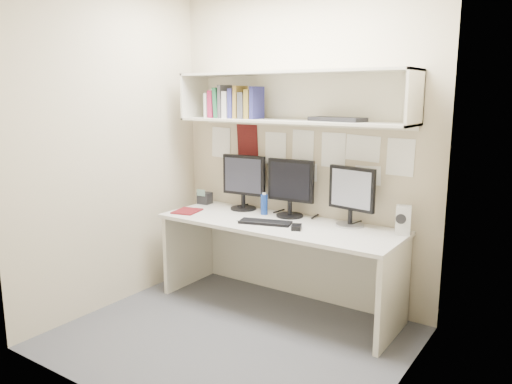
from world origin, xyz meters
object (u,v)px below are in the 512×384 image
Objects in this scene: keyboard at (265,222)px; monitor_right at (351,194)px; speaker at (403,220)px; desk at (278,265)px; maroon_notebook at (187,211)px; monitor_left at (244,180)px; monitor_center at (291,186)px; desk_phone at (205,198)px.

monitor_right is at bearing 12.16° from keyboard.
keyboard is 1.95× the size of speaker.
desk is 0.84m from monitor_right.
desk is 8.28× the size of maroon_notebook.
maroon_notebook is at bearing -138.12° from monitor_left.
monitor_right is 0.44m from speaker.
monitor_center is 1.17× the size of keyboard.
desk is 0.83m from monitor_left.
monitor_right reaches higher than speaker.
maroon_notebook reaches higher than desk.
monitor_center reaches higher than keyboard.
desk is at bearing -2.96° from maroon_notebook.
desk_phone is (-1.88, -0.01, -0.05)m from speaker.
keyboard is at bearing -100.12° from monitor_center.
speaker is at bearing -3.20° from monitor_center.
desk is 4.30× the size of monitor_right.
monitor_left is 1.03m from monitor_right.
desk_phone is (-0.09, 0.35, 0.05)m from maroon_notebook.
keyboard is (0.44, -0.32, -0.25)m from monitor_left.
monitor_center is at bearing 95.81° from desk.
monitor_left reaches higher than monitor_center.
monitor_right is (0.52, 0.22, 0.62)m from desk.
monitor_center reaches higher than maroon_notebook.
desk is 4.84× the size of keyboard.
monitor_left is at bearing 163.15° from speaker.
desk_phone reaches higher than maroon_notebook.
monitor_left is 0.48m from monitor_center.
keyboard is at bearing -179.27° from speaker.
desk_phone is at bearing 163.91° from speaker.
monitor_left is 1.04× the size of monitor_right.
keyboard is at bearing -122.49° from desk.
monitor_left is 2.01× the size of maroon_notebook.
keyboard is at bearing -21.71° from desk_phone.
keyboard reaches higher than maroon_notebook.
keyboard is 1.71× the size of maroon_notebook.
desk_phone is at bearing 168.14° from desk.
monitor_center is 0.97m from speaker.
desk_phone is (-0.94, 0.20, 0.42)m from desk.
desk is 1.07m from speaker.
monitor_center is 1.04× the size of monitor_right.
monitor_center is 2.29× the size of speaker.
desk_phone reaches higher than keyboard.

